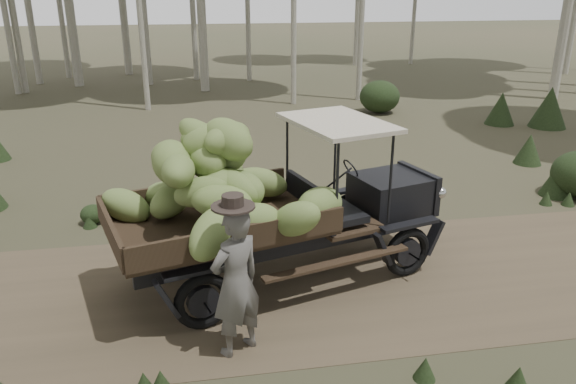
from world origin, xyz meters
name	(u,v)px	position (x,y,z in m)	size (l,w,h in m)	color
ground	(416,275)	(0.00, 0.00, 0.00)	(120.00, 120.00, 0.00)	#473D2B
dirt_track	(416,275)	(0.00, 0.00, 0.00)	(70.00, 4.00, 0.01)	brown
banana_truck	(248,188)	(-2.66, 0.20, 1.59)	(5.65, 3.43, 2.77)	black
farmer	(236,281)	(-3.00, -1.48, 1.01)	(0.85, 0.78, 2.13)	#585551
undergrowth	(494,266)	(0.81, -0.84, 0.54)	(23.00, 25.12, 1.33)	#233319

